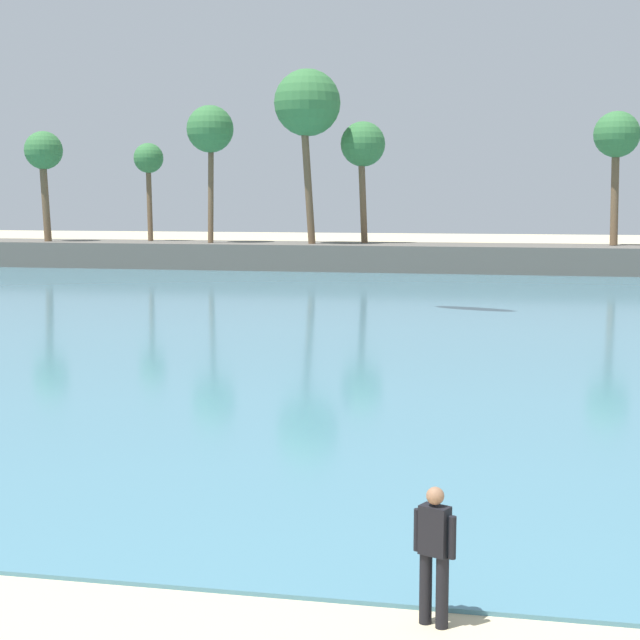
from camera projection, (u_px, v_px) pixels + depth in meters
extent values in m
cube|color=teal|center=(465.00, 281.00, 58.77)|extent=(220.00, 95.08, 0.06)
cube|color=#605B54|center=(472.00, 258.00, 65.99)|extent=(107.06, 6.00, 1.80)
cylinder|color=brown|center=(363.00, 194.00, 67.88)|extent=(0.67, 0.83, 6.70)
sphere|color=#38753D|center=(363.00, 144.00, 67.47)|extent=(3.03, 3.03, 3.03)
cylinder|color=brown|center=(211.00, 186.00, 68.26)|extent=(0.40, 0.79, 7.72)
sphere|color=#38753D|center=(210.00, 129.00, 67.79)|extent=(3.19, 3.19, 3.19)
cylinder|color=brown|center=(615.00, 190.00, 64.52)|extent=(0.55, 0.92, 7.14)
sphere|color=#38753D|center=(617.00, 134.00, 64.08)|extent=(2.96, 2.96, 2.96)
cylinder|color=brown|center=(45.00, 196.00, 70.38)|extent=(0.74, 0.56, 6.39)
sphere|color=#38753D|center=(44.00, 150.00, 69.99)|extent=(2.67, 2.67, 2.67)
cylinder|color=brown|center=(149.00, 200.00, 71.18)|extent=(0.57, 0.70, 5.89)
sphere|color=#38753D|center=(148.00, 158.00, 70.82)|extent=(2.11, 2.11, 2.11)
cylinder|color=brown|center=(307.00, 174.00, 66.41)|extent=(0.98, 0.99, 9.33)
sphere|color=#38753D|center=(307.00, 103.00, 65.84)|extent=(4.40, 4.40, 4.40)
cylinder|color=black|center=(442.00, 592.00, 11.56)|extent=(0.15, 0.15, 0.86)
cylinder|color=black|center=(426.00, 588.00, 11.69)|extent=(0.15, 0.15, 0.86)
cube|color=black|center=(435.00, 530.00, 11.54)|extent=(0.39, 0.32, 0.58)
sphere|color=#9E7051|center=(435.00, 496.00, 11.49)|extent=(0.21, 0.21, 0.21)
cylinder|color=black|center=(452.00, 538.00, 11.41)|extent=(0.09, 0.09, 0.50)
cylinder|color=black|center=(417.00, 530.00, 11.68)|extent=(0.09, 0.09, 0.50)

